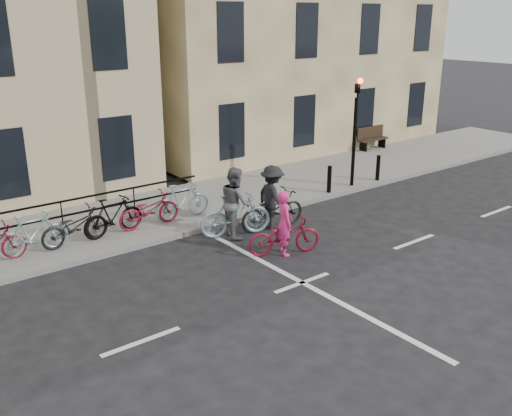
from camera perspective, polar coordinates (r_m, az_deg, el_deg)
ground at (r=13.02m, az=4.64°, el=-7.47°), size 120.00×120.00×0.00m
sidewalk at (r=16.13m, az=-21.06°, el=-3.10°), size 46.00×4.00×0.15m
building_east at (r=27.42m, az=0.54°, el=19.69°), size 14.00×10.00×12.00m
traffic_light at (r=19.42m, az=9.93°, el=8.78°), size 0.18×0.30×3.90m
bollard_east at (r=18.92m, az=7.34°, el=2.88°), size 0.14×0.14×0.90m
bollard_west at (r=20.63m, az=12.10°, el=3.96°), size 0.14×0.14×0.90m
bench at (r=25.49m, az=11.49°, el=6.98°), size 1.60×0.41×0.97m
parked_bikes at (r=15.10m, az=-19.73°, el=-2.10°), size 9.35×1.23×1.05m
cyclist_pink at (r=14.28m, az=2.84°, el=-2.46°), size 1.97×1.28×1.66m
cyclist_grey at (r=15.36m, az=-2.07°, el=-0.07°), size 2.07×1.12×1.93m
cyclist_dark at (r=15.94m, az=1.63°, el=0.41°), size 2.09×1.22×1.82m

